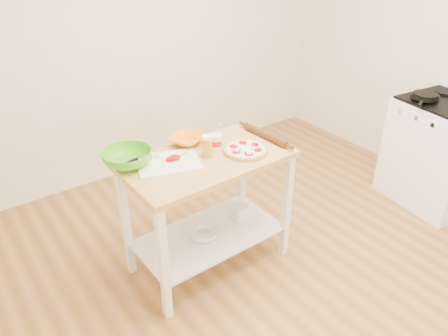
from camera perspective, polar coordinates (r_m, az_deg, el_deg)
The scene contains 15 objects.
room_shell at distance 2.56m, azimuth 14.46°, elevation 7.84°, with size 4.04×4.54×2.74m.
prep_island at distance 3.01m, azimuth -2.11°, elevation -2.86°, with size 1.13×0.63×0.90m.
gas_stove at distance 4.29m, azimuth 26.33°, elevation 1.82°, with size 0.73×0.83×1.11m.
skillet at distance 4.05m, azimuth 24.76°, elevation 8.47°, with size 0.35×0.23×0.03m.
pizza at distance 2.94m, azimuth 2.83°, elevation 2.40°, with size 0.30×0.30×0.05m.
cutting_board at distance 2.83m, azimuth -7.34°, elevation 0.78°, with size 0.47×0.41×0.04m.
spatula at distance 2.86m, azimuth -6.08°, elevation 1.37°, with size 0.15×0.06×0.01m.
knife at distance 2.88m, azimuth -11.32°, elevation 1.21°, with size 0.26×0.09×0.01m.
orange_bowl at distance 3.05m, azimuth -4.92°, elevation 3.68°, with size 0.23×0.23×0.06m, color orange.
green_bowl at distance 2.83m, azimuth -12.53°, elevation 1.28°, with size 0.32×0.32×0.10m, color #47AF15.
beer_pint at distance 2.86m, azimuth -2.20°, elevation 2.86°, with size 0.07×0.07×0.15m.
yogurt_tub at distance 2.96m, azimuth -1.13°, elevation 3.41°, with size 0.09×0.09×0.19m.
rolling_pin at distance 3.14m, azimuth 5.40°, elevation 4.30°, with size 0.05×0.05×0.41m, color #532913.
shelf_glass_bowl at distance 3.18m, azimuth -2.70°, elevation -8.61°, with size 0.21×0.21×0.06m, color silver.
shelf_bin at distance 3.36m, azimuth 2.06°, elevation -5.72°, with size 0.11×0.11×0.11m, color white.
Camera 1 is at (-1.87, -1.49, 2.27)m, focal length 35.00 mm.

